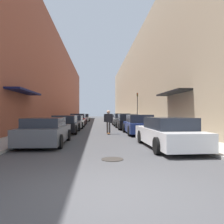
% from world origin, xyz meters
% --- Properties ---
extents(ground, '(137.61, 137.61, 0.00)m').
position_xyz_m(ground, '(0.00, 25.02, 0.00)').
color(ground, '#424244').
extents(curb_strip_left, '(1.80, 62.55, 0.12)m').
position_xyz_m(curb_strip_left, '(-4.56, 31.28, 0.06)').
color(curb_strip_left, '#A3A099').
rests_on(curb_strip_left, ground).
extents(curb_strip_right, '(1.80, 62.55, 0.12)m').
position_xyz_m(curb_strip_right, '(4.56, 31.28, 0.06)').
color(curb_strip_right, '#A3A099').
rests_on(curb_strip_right, ground).
extents(building_row_left, '(4.90, 62.55, 12.40)m').
position_xyz_m(building_row_left, '(-7.46, 31.27, 6.20)').
color(building_row_left, brown).
rests_on(building_row_left, ground).
extents(building_row_right, '(4.90, 62.55, 12.53)m').
position_xyz_m(building_row_right, '(7.46, 31.27, 6.26)').
color(building_row_right, tan).
rests_on(building_row_right, ground).
extents(parked_car_left_0, '(1.94, 4.29, 1.25)m').
position_xyz_m(parked_car_left_0, '(-2.65, 6.42, 0.61)').
color(parked_car_left_0, '#515459').
rests_on(parked_car_left_0, ground).
extents(parked_car_left_1, '(1.91, 4.43, 1.30)m').
position_xyz_m(parked_car_left_1, '(-2.56, 12.34, 0.63)').
color(parked_car_left_1, black).
rests_on(parked_car_left_1, ground).
extents(parked_car_left_2, '(2.07, 4.15, 1.24)m').
position_xyz_m(parked_car_left_2, '(-2.53, 17.44, 0.60)').
color(parked_car_left_2, silver).
rests_on(parked_car_left_2, ground).
extents(parked_car_left_3, '(1.99, 4.75, 1.39)m').
position_xyz_m(parked_car_left_3, '(-2.54, 23.18, 0.66)').
color(parked_car_left_3, maroon).
rests_on(parked_car_left_3, ground).
extents(parked_car_left_4, '(1.94, 4.45, 1.28)m').
position_xyz_m(parked_car_left_4, '(-2.72, 28.94, 0.61)').
color(parked_car_left_4, '#515459').
rests_on(parked_car_left_4, ground).
extents(parked_car_left_5, '(2.08, 4.74, 1.30)m').
position_xyz_m(parked_car_left_5, '(-2.50, 34.94, 0.62)').
color(parked_car_left_5, silver).
rests_on(parked_car_left_5, ground).
extents(parked_car_right_0, '(1.87, 4.78, 1.29)m').
position_xyz_m(parked_car_right_0, '(2.72, 5.02, 0.62)').
color(parked_car_right_0, silver).
rests_on(parked_car_right_0, ground).
extents(parked_car_right_1, '(1.89, 4.37, 1.36)m').
position_xyz_m(parked_car_right_1, '(2.67, 11.03, 0.65)').
color(parked_car_right_1, navy).
rests_on(parked_car_right_1, ground).
extents(parked_car_right_2, '(1.94, 4.46, 1.38)m').
position_xyz_m(parked_car_right_2, '(2.57, 16.03, 0.65)').
color(parked_car_right_2, black).
rests_on(parked_car_right_2, ground).
extents(parked_car_right_3, '(2.02, 4.23, 1.42)m').
position_xyz_m(parked_car_right_3, '(2.62, 21.14, 0.68)').
color(parked_car_right_3, gray).
rests_on(parked_car_right_3, ground).
extents(parked_car_right_4, '(1.86, 4.47, 1.21)m').
position_xyz_m(parked_car_right_4, '(2.70, 26.69, 0.60)').
color(parked_car_right_4, silver).
rests_on(parked_car_right_4, ground).
extents(parked_car_right_5, '(1.93, 4.23, 1.20)m').
position_xyz_m(parked_car_right_5, '(2.69, 32.42, 0.59)').
color(parked_car_right_5, silver).
rests_on(parked_car_right_5, ground).
extents(skateboarder, '(0.63, 0.78, 1.66)m').
position_xyz_m(skateboarder, '(0.57, 11.26, 1.02)').
color(skateboarder, brown).
rests_on(skateboarder, ground).
extents(manhole_cover, '(0.70, 0.70, 0.02)m').
position_xyz_m(manhole_cover, '(0.23, 2.92, 0.01)').
color(manhole_cover, '#332D28').
rests_on(manhole_cover, ground).
extents(traffic_light, '(0.16, 0.22, 3.95)m').
position_xyz_m(traffic_light, '(4.99, 23.82, 2.53)').
color(traffic_light, '#2D2D2D').
rests_on(traffic_light, curb_strip_right).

